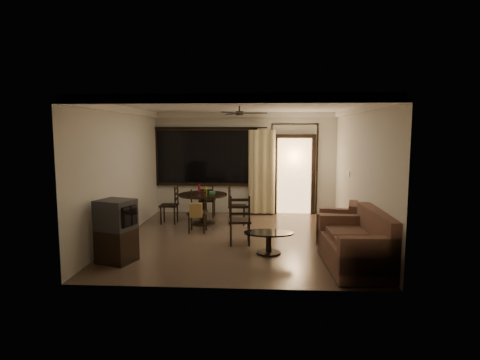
# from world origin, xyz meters

# --- Properties ---
(ground) EXTENTS (5.50, 5.50, 0.00)m
(ground) POSITION_xyz_m (0.00, 0.00, 0.00)
(ground) COLOR #7F6651
(ground) RESTS_ON ground
(room_shell) EXTENTS (5.50, 6.70, 5.50)m
(room_shell) POSITION_xyz_m (0.59, 1.77, 1.83)
(room_shell) COLOR beige
(room_shell) RESTS_ON ground
(dining_table) EXTENTS (1.19, 1.19, 0.97)m
(dining_table) POSITION_xyz_m (-0.98, 1.35, 0.59)
(dining_table) COLOR black
(dining_table) RESTS_ON ground
(dining_chair_west) EXTENTS (0.42, 0.42, 0.95)m
(dining_chair_west) POSITION_xyz_m (-1.82, 1.35, 0.28)
(dining_chair_west) COLOR black
(dining_chair_west) RESTS_ON ground
(dining_chair_east) EXTENTS (0.42, 0.42, 0.95)m
(dining_chair_east) POSITION_xyz_m (-0.15, 1.36, 0.28)
(dining_chair_east) COLOR black
(dining_chair_east) RESTS_ON ground
(dining_chair_south) EXTENTS (0.42, 0.48, 0.95)m
(dining_chair_south) POSITION_xyz_m (-0.98, 0.49, 0.31)
(dining_chair_south) COLOR black
(dining_chair_south) RESTS_ON ground
(dining_chair_north) EXTENTS (0.42, 0.42, 0.95)m
(dining_chair_north) POSITION_xyz_m (-0.99, 2.14, 0.28)
(dining_chair_north) COLOR black
(dining_chair_north) RESTS_ON ground
(tv_cabinet) EXTENTS (0.71, 0.67, 1.10)m
(tv_cabinet) POSITION_xyz_m (-2.05, -1.67, 0.55)
(tv_cabinet) COLOR black
(tv_cabinet) RESTS_ON ground
(sofa) EXTENTS (1.01, 1.81, 0.94)m
(sofa) POSITION_xyz_m (2.12, -1.74, 0.38)
(sofa) COLOR #492E22
(sofa) RESTS_ON ground
(armchair) EXTENTS (0.96, 0.96, 0.81)m
(armchair) POSITION_xyz_m (2.10, -0.12, 0.33)
(armchair) COLOR #492E22
(armchair) RESTS_ON ground
(coffee_table) EXTENTS (0.93, 0.56, 0.41)m
(coffee_table) POSITION_xyz_m (0.61, -1.01, 0.27)
(coffee_table) COLOR black
(coffee_table) RESTS_ON ground
(side_chair) EXTENTS (0.49, 0.49, 1.02)m
(side_chair) POSITION_xyz_m (0.03, -0.42, 0.30)
(side_chair) COLOR black
(side_chair) RESTS_ON ground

